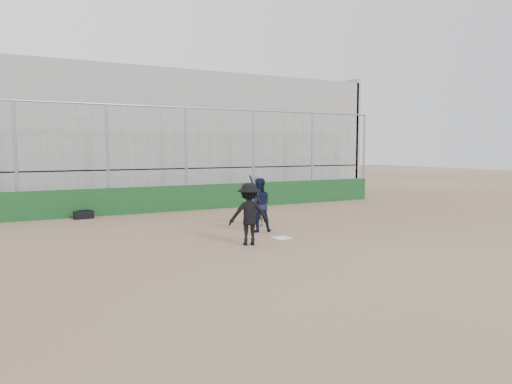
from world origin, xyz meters
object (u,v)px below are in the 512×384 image
catcher_crouched (259,214)px  umpire (257,203)px  equipment_bag (84,215)px  batter_at_plate (249,214)px

catcher_crouched → umpire: 1.12m
catcher_crouched → equipment_bag: (-3.96, 5.30, -0.39)m
batter_at_plate → umpire: (1.64, 2.55, -0.06)m
catcher_crouched → umpire: size_ratio=0.75×
batter_at_plate → catcher_crouched: 1.95m
umpire → equipment_bag: (-4.44, 4.31, -0.58)m
umpire → equipment_bag: bearing=-35.4°
batter_at_plate → catcher_crouched: bearing=53.3°
umpire → equipment_bag: 6.21m
umpire → catcher_crouched: bearing=72.6°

